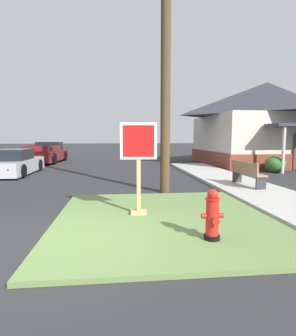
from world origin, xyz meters
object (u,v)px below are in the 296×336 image
at_px(stop_sign, 139,169).
at_px(utility_pole, 166,31).
at_px(manhole_cover, 103,198).
at_px(street_bench, 247,172).
at_px(fire_hydrant, 212,216).
at_px(parked_sedan_silver, 14,163).
at_px(pickup_truck_maroon, 47,154).

distance_m(stop_sign, utility_pole, 4.98).
xyz_separation_m(manhole_cover, street_bench, (4.97, 0.98, 0.58)).
distance_m(fire_hydrant, parked_sedan_silver, 11.87).
relative_size(manhole_cover, parked_sedan_silver, 0.16).
xyz_separation_m(stop_sign, utility_pole, (1.07, 2.77, 3.99)).
bearing_deg(parked_sedan_silver, utility_pole, -38.56).
bearing_deg(utility_pole, pickup_truck_maroon, 119.16).
bearing_deg(street_bench, utility_pole, -173.72).
relative_size(manhole_cover, utility_pole, 0.07).
bearing_deg(pickup_truck_maroon, manhole_cover, -69.72).
xyz_separation_m(pickup_truck_maroon, street_bench, (9.62, -11.59, -0.02)).
relative_size(parked_sedan_silver, utility_pole, 0.46).
bearing_deg(manhole_cover, pickup_truck_maroon, 110.28).
height_order(fire_hydrant, utility_pole, utility_pole).
bearing_deg(pickup_truck_maroon, street_bench, -50.30).
distance_m(parked_sedan_silver, utility_pole, 9.64).
bearing_deg(fire_hydrant, manhole_cover, 118.20).
height_order(manhole_cover, utility_pole, utility_pole).
xyz_separation_m(fire_hydrant, parked_sedan_silver, (-6.70, 9.80, 0.05)).
relative_size(manhole_cover, street_bench, 0.41).
height_order(stop_sign, street_bench, stop_sign).
xyz_separation_m(stop_sign, parked_sedan_silver, (-5.57, 8.07, -0.57)).
relative_size(stop_sign, parked_sedan_silver, 0.46).
bearing_deg(utility_pole, parked_sedan_silver, 141.44).
xyz_separation_m(pickup_truck_maroon, utility_pole, (6.65, -11.92, 4.49)).
distance_m(fire_hydrant, utility_pole, 6.44).
bearing_deg(parked_sedan_silver, stop_sign, -55.36).
distance_m(manhole_cover, parked_sedan_silver, 7.56).
height_order(stop_sign, pickup_truck_maroon, stop_sign).
xyz_separation_m(parked_sedan_silver, street_bench, (9.61, -4.97, 0.05)).
bearing_deg(stop_sign, street_bench, 37.52).
height_order(stop_sign, utility_pole, utility_pole).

